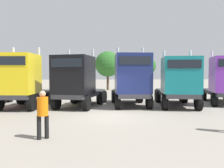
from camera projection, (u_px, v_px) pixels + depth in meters
ground at (110, 116)px, 12.92m from camera, size 200.00×200.00×0.00m
semi_truck_yellow at (21, 80)px, 15.60m from camera, size 3.18×5.98×4.38m
semi_truck_black at (77, 81)px, 15.90m from camera, size 4.07×6.12×4.27m
semi_truck_navy at (131, 80)px, 16.36m from camera, size 2.75×6.03×4.44m
semi_truck_teal at (178, 82)px, 16.07m from camera, size 3.64×6.76×4.18m
visitor_in_hivis at (43, 111)px, 8.23m from camera, size 0.54×0.54×1.79m
oak_far_left at (29, 66)px, 35.86m from camera, size 2.92×2.92×5.29m
oak_far_centre at (108, 64)px, 34.85m from camera, size 3.99×3.99×6.06m
oak_far_right at (147, 66)px, 36.29m from camera, size 2.84×2.84×5.24m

